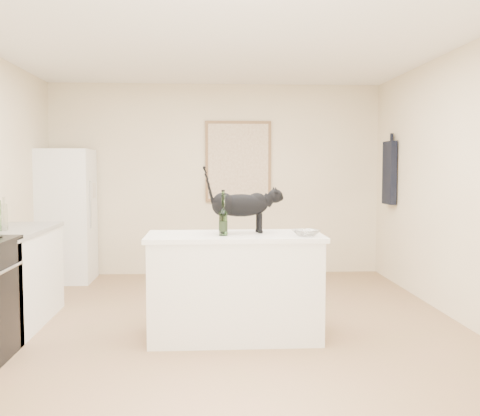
# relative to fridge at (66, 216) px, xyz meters

# --- Properties ---
(floor) EXTENTS (5.50, 5.50, 0.00)m
(floor) POSITION_rel_fridge_xyz_m (1.95, -2.35, -0.85)
(floor) COLOR #92694D
(floor) RESTS_ON ground
(ceiling) EXTENTS (5.50, 5.50, 0.00)m
(ceiling) POSITION_rel_fridge_xyz_m (1.95, -2.35, 1.75)
(ceiling) COLOR white
(ceiling) RESTS_ON ground
(wall_back) EXTENTS (4.50, 0.00, 4.50)m
(wall_back) POSITION_rel_fridge_xyz_m (1.95, 0.40, 0.45)
(wall_back) COLOR beige
(wall_back) RESTS_ON ground
(wall_front) EXTENTS (4.50, 0.00, 4.50)m
(wall_front) POSITION_rel_fridge_xyz_m (1.95, -5.10, 0.45)
(wall_front) COLOR beige
(wall_front) RESTS_ON ground
(wall_right) EXTENTS (0.00, 5.50, 5.50)m
(wall_right) POSITION_rel_fridge_xyz_m (4.20, -2.35, 0.45)
(wall_right) COLOR beige
(wall_right) RESTS_ON ground
(island_base) EXTENTS (1.44, 0.67, 0.86)m
(island_base) POSITION_rel_fridge_xyz_m (2.05, -2.55, -0.42)
(island_base) COLOR white
(island_base) RESTS_ON floor
(island_top) EXTENTS (1.50, 0.70, 0.04)m
(island_top) POSITION_rel_fridge_xyz_m (2.05, -2.55, 0.03)
(island_top) COLOR white
(island_top) RESTS_ON island_base
(left_cabinets) EXTENTS (0.60, 1.40, 0.86)m
(left_cabinets) POSITION_rel_fridge_xyz_m (0.00, -2.05, -0.42)
(left_cabinets) COLOR white
(left_cabinets) RESTS_ON floor
(left_countertop) EXTENTS (0.62, 1.44, 0.04)m
(left_countertop) POSITION_rel_fridge_xyz_m (0.00, -2.05, 0.03)
(left_countertop) COLOR gray
(left_countertop) RESTS_ON left_cabinets
(fridge) EXTENTS (0.68, 0.68, 1.70)m
(fridge) POSITION_rel_fridge_xyz_m (0.00, 0.00, 0.00)
(fridge) COLOR white
(fridge) RESTS_ON floor
(artwork_frame) EXTENTS (0.90, 0.03, 1.10)m
(artwork_frame) POSITION_rel_fridge_xyz_m (2.25, 0.37, 0.70)
(artwork_frame) COLOR brown
(artwork_frame) RESTS_ON wall_back
(artwork_canvas) EXTENTS (0.82, 0.00, 1.02)m
(artwork_canvas) POSITION_rel_fridge_xyz_m (2.25, 0.35, 0.70)
(artwork_canvas) COLOR beige
(artwork_canvas) RESTS_ON wall_back
(hanging_garment) EXTENTS (0.08, 0.34, 0.80)m
(hanging_garment) POSITION_rel_fridge_xyz_m (4.14, -0.30, 0.55)
(hanging_garment) COLOR black
(hanging_garment) RESTS_ON wall_right
(black_cat) EXTENTS (0.64, 0.27, 0.43)m
(black_cat) POSITION_rel_fridge_xyz_m (2.11, -2.49, 0.27)
(black_cat) COLOR black
(black_cat) RESTS_ON island_top
(wine_bottle) EXTENTS (0.09, 0.09, 0.34)m
(wine_bottle) POSITION_rel_fridge_xyz_m (1.95, -2.65, 0.22)
(wine_bottle) COLOR #2C6126
(wine_bottle) RESTS_ON island_top
(glass_bowl) EXTENTS (0.26, 0.26, 0.05)m
(glass_bowl) POSITION_rel_fridge_xyz_m (2.63, -2.73, 0.08)
(glass_bowl) COLOR silver
(glass_bowl) RESTS_ON island_top
(fridge_paper) EXTENTS (0.02, 0.15, 0.20)m
(fridge_paper) POSITION_rel_fridge_xyz_m (0.34, 0.12, 0.32)
(fridge_paper) COLOR beige
(fridge_paper) RESTS_ON fridge
(counter_bottle_cluster) EXTENTS (0.09, 0.14, 0.28)m
(counter_bottle_cluster) POSITION_rel_fridge_xyz_m (-0.04, -2.17, 0.18)
(counter_bottle_cluster) COLOR #216121
(counter_bottle_cluster) RESTS_ON left_countertop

